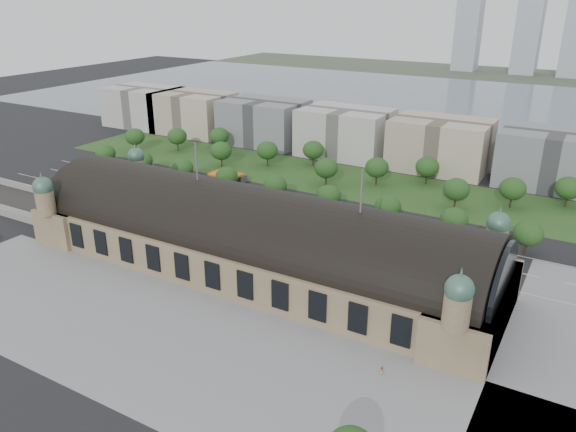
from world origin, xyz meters
The scene contains 56 objects.
ground centered at (0.00, 0.00, 0.00)m, with size 900.00×900.00×0.00m, color black.
station centered at (0.00, 0.00, 10.28)m, with size 150.00×48.40×44.30m.
track_cutting centered at (-110.00, -2.21, 0.70)m, with size 70.00×24.00×3.10m.
plaza_south centered at (10.00, -44.00, 0.00)m, with size 190.00×48.00×0.12m, color gray.
road_slab centered at (-20.00, 38.00, 0.00)m, with size 260.00×26.00×0.10m, color black.
grass_belt centered at (-15.00, 93.00, 0.00)m, with size 300.00×45.00×0.10m, color #295220.
petrol_station centered at (-53.91, 65.28, 2.95)m, with size 14.00×13.00×5.05m.
lake centered at (0.00, 298.00, 0.00)m, with size 700.00×320.00×0.08m, color slate.
far_shore centered at (0.00, 498.00, 0.00)m, with size 700.00×120.00×0.14m, color #44513D.
far_tower_left centered at (-60.00, 508.00, 40.00)m, with size 24.00×24.00×80.00m, color #9EA8B2.
far_tower_mid centered at (0.00, 508.00, 42.50)m, with size 24.00×24.00×85.00m, color #9EA8B2.
office_0 centered at (-170.00, 133.00, 12.00)m, with size 45.00×32.00×24.00m, color #BBB8B1.
office_1 centered at (-130.00, 133.00, 12.00)m, with size 45.00×32.00×24.00m, color #BDAC94.
office_2 centered at (-80.00, 133.00, 12.00)m, with size 45.00×32.00×24.00m, color gray.
office_3 centered at (-30.00, 133.00, 12.00)m, with size 45.00×32.00×24.00m, color #BBB8B1.
office_4 centered at (20.00, 133.00, 12.00)m, with size 45.00×32.00×24.00m, color #BDAC94.
office_5 centered at (70.00, 133.00, 12.00)m, with size 45.00×32.00×24.00m, color gray.
tree_row_0 centered at (-120.00, 53.00, 7.43)m, with size 9.60×9.60×11.52m.
tree_row_1 centered at (-96.00, 53.00, 7.43)m, with size 9.60×9.60×11.52m.
tree_row_2 centered at (-72.00, 53.00, 7.43)m, with size 9.60×9.60×11.52m.
tree_row_3 centered at (-48.00, 53.00, 7.43)m, with size 9.60×9.60×11.52m.
tree_row_4 centered at (-24.00, 53.00, 7.43)m, with size 9.60×9.60×11.52m.
tree_row_5 centered at (0.00, 53.00, 7.43)m, with size 9.60×9.60×11.52m.
tree_row_6 centered at (24.00, 53.00, 7.43)m, with size 9.60×9.60×11.52m.
tree_row_7 centered at (48.00, 53.00, 7.43)m, with size 9.60×9.60×11.52m.
tree_row_8 centered at (72.00, 53.00, 7.43)m, with size 9.60×9.60×11.52m.
tree_belt_0 centered at (-130.00, 83.00, 8.05)m, with size 10.40×10.40×12.48m.
tree_belt_1 centered at (-111.00, 95.00, 8.05)m, with size 10.40×10.40×12.48m.
tree_belt_2 centered at (-92.00, 107.00, 8.05)m, with size 10.40×10.40×12.48m.
tree_belt_3 centered at (-73.00, 83.00, 8.05)m, with size 10.40×10.40×12.48m.
tree_belt_4 centered at (-54.00, 95.00, 8.05)m, with size 10.40×10.40×12.48m.
tree_belt_5 centered at (-35.00, 107.00, 8.05)m, with size 10.40×10.40×12.48m.
tree_belt_6 centered at (-16.00, 83.00, 8.05)m, with size 10.40×10.40×12.48m.
tree_belt_7 centered at (3.00, 95.00, 8.05)m, with size 10.40×10.40×12.48m.
tree_belt_8 centered at (22.00, 107.00, 8.05)m, with size 10.40×10.40×12.48m.
tree_belt_9 centered at (41.00, 83.00, 8.05)m, with size 10.40×10.40×12.48m.
tree_belt_10 centered at (60.00, 95.00, 8.05)m, with size 10.40×10.40×12.48m.
tree_belt_11 centered at (79.00, 107.00, 8.05)m, with size 10.40×10.40×12.48m.
traffic_car_0 centered at (-97.26, 33.26, 0.69)m, with size 1.64×4.07×1.39m, color silver.
traffic_car_1 centered at (-96.07, 46.70, 0.68)m, with size 1.45×4.16×1.37m, color gray.
traffic_car_2 centered at (-51.93, 34.47, 0.73)m, with size 2.42×5.24×1.46m, color black.
traffic_car_3 centered at (-17.80, 39.43, 0.79)m, with size 2.23×5.47×1.59m, color maroon.
traffic_car_4 centered at (-3.90, 31.99, 0.73)m, with size 1.72×4.28×1.46m, color #161940.
traffic_car_5 centered at (33.02, 43.47, 0.72)m, with size 1.53×4.38×1.44m, color #4E4F55.
traffic_car_6 centered at (66.46, 34.05, 0.71)m, with size 2.37×5.13×1.43m, color silver.
parked_car_0 centered at (-80.00, 21.00, 0.71)m, with size 1.51×4.32×1.42m, color black.
parked_car_1 centered at (-46.15, 25.00, 0.83)m, with size 2.74×5.95×1.65m, color maroon.
parked_car_2 centered at (-66.77, 21.92, 0.77)m, with size 2.15×5.30×1.54m, color #181B44.
parked_car_3 centered at (-63.03, 21.00, 0.78)m, with size 1.85×4.59×1.56m, color #4F5055.
parked_car_4 centered at (-50.75, 21.00, 0.74)m, with size 1.57×4.50×1.48m, color silver.
parked_car_5 centered at (-51.67, 23.36, 0.77)m, with size 2.56×5.55×1.54m, color gray.
parked_car_6 centered at (-24.37, 25.00, 0.77)m, with size 2.16×5.31×1.54m, color black.
bus_west centered at (-13.88, 29.18, 1.67)m, with size 2.80×11.98×3.34m, color red.
bus_mid centered at (21.47, 27.00, 1.83)m, with size 3.07×13.13×3.66m, color beige.
bus_east centered at (38.65, 29.14, 1.54)m, with size 2.58×11.02×3.07m, color silver.
pedestrian_0 centered at (54.09, -29.47, 0.95)m, with size 0.93×0.53×1.90m, color gray.
Camera 1 is at (87.97, -129.96, 80.39)m, focal length 35.00 mm.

